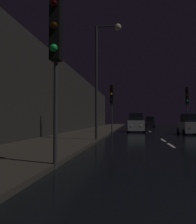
% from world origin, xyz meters
% --- Properties ---
extents(ground, '(25.35, 84.00, 0.02)m').
position_xyz_m(ground, '(0.00, 24.50, -0.01)').
color(ground, black).
extents(sidewalk_left, '(4.40, 84.00, 0.15)m').
position_xyz_m(sidewalk_left, '(-6.48, 24.50, 0.07)').
color(sidewalk_left, '#38332B').
rests_on(sidewalk_left, ground).
extents(building_facade_left, '(0.80, 63.00, 7.12)m').
position_xyz_m(building_facade_left, '(-9.08, 21.00, 3.56)').
color(building_facade_left, '#2D2B28').
rests_on(building_facade_left, ground).
extents(lane_centerline, '(0.16, 24.00, 0.01)m').
position_xyz_m(lane_centerline, '(0.00, 12.74, 0.01)').
color(lane_centerline, beige).
rests_on(lane_centerline, ground).
extents(traffic_light_far_right, '(0.34, 0.47, 5.16)m').
position_xyz_m(traffic_light_far_right, '(4.17, 24.40, 3.77)').
color(traffic_light_far_right, '#38383A').
rests_on(traffic_light_far_right, ground).
extents(traffic_light_far_left, '(0.36, 0.48, 5.00)m').
position_xyz_m(traffic_light_far_left, '(-4.18, 20.41, 3.64)').
color(traffic_light_far_left, '#38383A').
rests_on(traffic_light_far_left, ground).
extents(traffic_light_near_left, '(0.31, 0.46, 5.01)m').
position_xyz_m(traffic_light_near_left, '(-4.28, 3.25, 3.65)').
color(traffic_light_near_left, '#38383A').
rests_on(traffic_light_near_left, ground).
extents(streetlamp_overhead, '(1.70, 0.44, 7.56)m').
position_xyz_m(streetlamp_overhead, '(-3.93, 11.42, 4.98)').
color(streetlamp_overhead, '#2D2D30').
rests_on(streetlamp_overhead, ground).
extents(car_approaching_headlights, '(1.99, 4.30, 2.17)m').
position_xyz_m(car_approaching_headlights, '(-1.68, 23.63, 0.99)').
color(car_approaching_headlights, silver).
rests_on(car_approaching_headlights, ground).
extents(car_parked_right_far, '(1.79, 3.88, 1.95)m').
position_xyz_m(car_parked_right_far, '(3.38, 20.02, 0.89)').
color(car_parked_right_far, '#A5A8AD').
rests_on(car_parked_right_far, ground).
extents(car_distant_taillights, '(1.84, 3.99, 2.01)m').
position_xyz_m(car_distant_taillights, '(1.18, 41.60, 0.92)').
color(car_distant_taillights, black).
rests_on(car_distant_taillights, ground).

